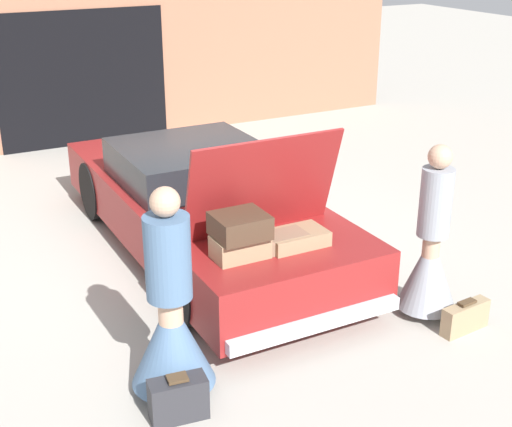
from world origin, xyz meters
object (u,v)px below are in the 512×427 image
suitcase_beside_left_person (178,399)px  suitcase_beside_right_person (465,317)px  car (201,204)px  person_left (171,323)px  person_right (430,256)px

suitcase_beside_left_person → suitcase_beside_right_person: 2.77m
car → person_left: person_left is taller
person_left → person_right: size_ratio=1.03×
car → person_right: bearing=-61.0°
suitcase_beside_left_person → person_right: bearing=7.7°
person_left → suitcase_beside_left_person: 0.57m
person_left → suitcase_beside_right_person: (2.67, -0.41, -0.47)m
person_right → suitcase_beside_right_person: bearing=-176.0°
car → person_left: 2.67m
car → person_right: car is taller
suitcase_beside_right_person → suitcase_beside_left_person: bearing=178.7°
person_left → suitcase_beside_left_person: size_ratio=3.79×
car → person_left: size_ratio=2.82×
person_right → suitcase_beside_left_person: 2.73m
person_left → suitcase_beside_right_person: size_ratio=3.36×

